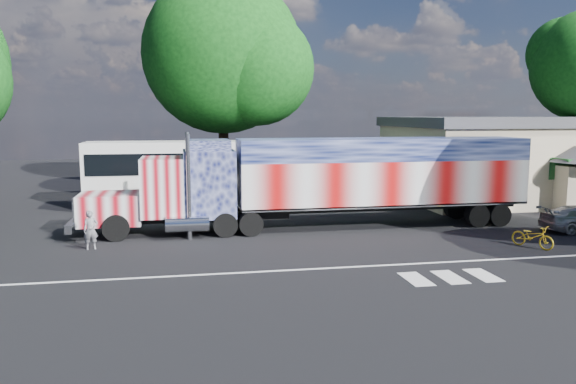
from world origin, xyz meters
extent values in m
plane|color=black|center=(0.00, 0.00, 0.00)|extent=(100.00, 100.00, 0.00)
cube|color=silver|center=(0.00, -3.00, 0.01)|extent=(30.00, 0.15, 0.01)
cube|color=silver|center=(2.80, -4.80, 0.01)|extent=(0.70, 1.60, 0.01)
cube|color=silver|center=(4.00, -4.80, 0.01)|extent=(0.70, 1.60, 0.01)
cube|color=silver|center=(5.20, -4.80, 0.01)|extent=(0.70, 1.60, 0.01)
cube|color=black|center=(-4.49, 3.97, 0.72)|extent=(9.28, 1.03, 0.31)
cube|color=#CF7C83|center=(-7.79, 3.97, 1.24)|extent=(2.68, 2.27, 1.34)
cube|color=silver|center=(-9.19, 3.97, 1.24)|extent=(0.12, 1.96, 1.20)
cube|color=silver|center=(-9.39, 3.97, 0.57)|extent=(0.31, 2.58, 0.37)
cube|color=#CF7C83|center=(-5.52, 3.97, 2.17)|extent=(1.86, 2.58, 2.58)
cube|color=black|center=(-6.40, 3.97, 2.63)|extent=(0.06, 2.17, 0.93)
cube|color=#4C5385|center=(-3.46, 3.97, 2.27)|extent=(2.27, 2.58, 2.99)
cube|color=#4C5385|center=(-3.46, 3.97, 3.97)|extent=(1.86, 2.48, 0.52)
cylinder|color=silver|center=(-4.39, 5.34, 2.27)|extent=(0.21, 0.21, 4.54)
cylinder|color=silver|center=(-4.39, 2.61, 2.27)|extent=(0.21, 0.21, 4.54)
cylinder|color=silver|center=(-4.49, 5.32, 0.67)|extent=(1.86, 0.68, 0.68)
cylinder|color=silver|center=(-4.49, 2.63, 0.67)|extent=(1.86, 0.68, 0.68)
cylinder|color=black|center=(-7.48, 2.84, 0.57)|extent=(1.13, 0.36, 1.13)
cylinder|color=black|center=(-7.48, 5.11, 0.57)|extent=(1.13, 0.36, 1.13)
cylinder|color=black|center=(-2.84, 2.89, 0.54)|extent=(1.07, 0.57, 1.07)
cylinder|color=black|center=(-2.84, 5.06, 0.54)|extent=(1.07, 0.57, 1.07)
cylinder|color=black|center=(-1.71, 2.89, 0.54)|extent=(1.07, 0.57, 1.07)
cylinder|color=black|center=(-1.71, 5.06, 0.54)|extent=(1.07, 0.57, 1.07)
cube|color=black|center=(4.79, 3.97, 0.98)|extent=(13.41, 1.13, 0.31)
cube|color=#DC7D7D|center=(4.79, 3.97, 2.17)|extent=(13.82, 2.68, 2.06)
cube|color=#44508A|center=(4.79, 3.97, 3.71)|extent=(13.82, 2.68, 1.03)
cube|color=silver|center=(4.79, 3.97, 1.13)|extent=(13.82, 2.68, 0.12)
cube|color=silver|center=(11.72, 3.97, 2.68)|extent=(0.04, 2.58, 2.99)
cylinder|color=black|center=(9.22, 2.89, 0.54)|extent=(1.07, 0.57, 1.07)
cylinder|color=black|center=(9.22, 5.06, 0.54)|extent=(1.07, 0.57, 1.07)
cylinder|color=black|center=(10.36, 2.89, 0.54)|extent=(1.07, 0.57, 1.07)
cylinder|color=black|center=(10.36, 5.06, 0.54)|extent=(1.07, 0.57, 1.07)
cube|color=white|center=(-3.58, 11.76, 1.90)|extent=(13.06, 2.83, 3.81)
cube|color=black|center=(-3.58, 11.76, 2.61)|extent=(12.63, 2.90, 1.20)
cube|color=black|center=(-3.58, 11.76, 0.49)|extent=(13.06, 2.83, 0.27)
cube|color=black|center=(-10.11, 11.76, 2.07)|extent=(0.07, 2.50, 1.52)
cylinder|color=black|center=(-8.47, 10.40, 0.54)|extent=(1.09, 0.33, 1.09)
cylinder|color=black|center=(-8.47, 13.12, 0.54)|extent=(1.09, 0.33, 1.09)
cylinder|color=black|center=(-0.31, 10.40, 0.54)|extent=(1.09, 0.33, 1.09)
cylinder|color=black|center=(-0.31, 13.12, 0.54)|extent=(1.09, 0.33, 1.09)
cylinder|color=black|center=(0.67, 10.40, 0.54)|extent=(1.09, 0.33, 1.09)
cylinder|color=black|center=(0.67, 13.12, 0.54)|extent=(1.09, 0.33, 1.09)
cube|color=beige|center=(20.00, 11.00, 2.30)|extent=(22.00, 10.00, 4.60)
cube|color=#46464B|center=(20.00, 11.00, 4.90)|extent=(22.40, 10.40, 0.60)
cube|color=#1E5926|center=(12.00, 5.96, 2.40)|extent=(1.60, 0.08, 1.20)
cube|color=#1E5926|center=(16.00, 5.96, 2.40)|extent=(1.60, 0.08, 1.20)
imported|color=slate|center=(-8.30, 1.50, 0.78)|extent=(0.64, 0.49, 1.57)
imported|color=gold|center=(9.20, -1.55, 0.46)|extent=(1.38, 1.85, 0.93)
cylinder|color=black|center=(-1.72, 18.62, 3.82)|extent=(0.70, 0.70, 7.64)
sphere|color=#145516|center=(-1.72, 18.62, 9.54)|extent=(11.06, 11.06, 11.06)
sphere|color=#145516|center=(0.49, 16.96, 8.45)|extent=(7.74, 7.74, 7.74)
sphere|color=#145516|center=(-3.38, 20.28, 10.64)|extent=(7.19, 7.19, 7.19)
sphere|color=#145516|center=(24.34, 17.87, 10.02)|extent=(5.47, 5.47, 5.47)
camera|label=1|loc=(-4.62, -21.52, 5.33)|focal=35.00mm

